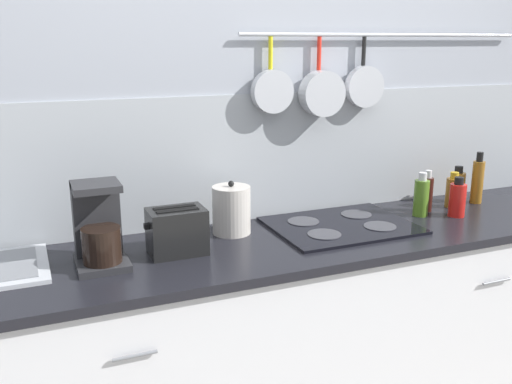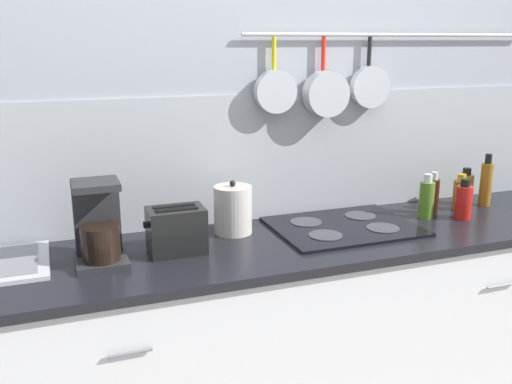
% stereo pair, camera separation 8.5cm
% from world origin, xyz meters
% --- Properties ---
extents(wall_back, '(7.20, 0.15, 2.60)m').
position_xyz_m(wall_back, '(0.00, 0.34, 1.28)').
color(wall_back, '#999EA8').
rests_on(wall_back, ground_plane).
extents(cabinet_base, '(2.94, 0.58, 0.89)m').
position_xyz_m(cabinet_base, '(0.00, -0.00, 0.44)').
color(cabinet_base, silver).
rests_on(cabinet_base, ground_plane).
extents(countertop, '(2.98, 0.60, 0.03)m').
position_xyz_m(countertop, '(0.00, 0.00, 0.90)').
color(countertop, black).
rests_on(countertop, cabinet_base).
extents(coffee_maker, '(0.18, 0.20, 0.29)m').
position_xyz_m(coffee_maker, '(-0.78, 0.03, 1.04)').
color(coffee_maker, '#262628').
rests_on(coffee_maker, countertop).
extents(toaster, '(0.22, 0.14, 0.17)m').
position_xyz_m(toaster, '(-0.51, 0.02, 1.01)').
color(toaster, black).
rests_on(toaster, countertop).
extents(kettle, '(0.15, 0.15, 0.22)m').
position_xyz_m(kettle, '(-0.24, 0.16, 1.02)').
color(kettle, beige).
rests_on(kettle, countertop).
extents(cooktop, '(0.58, 0.45, 0.01)m').
position_xyz_m(cooktop, '(0.21, 0.06, 0.93)').
color(cooktop, black).
rests_on(cooktop, countertop).
extents(bottle_dish_soap, '(0.07, 0.07, 0.20)m').
position_xyz_m(bottle_dish_soap, '(0.61, 0.06, 1.01)').
color(bottle_dish_soap, '#4C721E').
rests_on(bottle_dish_soap, countertop).
extents(bottle_olive_oil, '(0.05, 0.05, 0.19)m').
position_xyz_m(bottle_olive_oil, '(0.68, 0.11, 1.00)').
color(bottle_olive_oil, '#33140F').
rests_on(bottle_olive_oil, countertop).
extents(bottle_hot_sauce, '(0.07, 0.07, 0.18)m').
position_xyz_m(bottle_hot_sauce, '(0.75, -0.01, 1.00)').
color(bottle_hot_sauce, red).
rests_on(bottle_hot_sauce, countertop).
extents(bottle_vinegar, '(0.07, 0.07, 0.17)m').
position_xyz_m(bottle_vinegar, '(0.84, 0.11, 0.99)').
color(bottle_vinegar, '#8C5919').
rests_on(bottle_vinegar, countertop).
extents(bottle_sesame_oil, '(0.07, 0.07, 0.17)m').
position_xyz_m(bottle_sesame_oil, '(0.92, 0.18, 1.00)').
color(bottle_sesame_oil, '#8C5919').
rests_on(bottle_sesame_oil, countertop).
extents(bottle_cooking_wine, '(0.06, 0.06, 0.25)m').
position_xyz_m(bottle_cooking_wine, '(0.99, 0.13, 1.03)').
color(bottle_cooking_wine, '#8C5919').
rests_on(bottle_cooking_wine, countertop).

